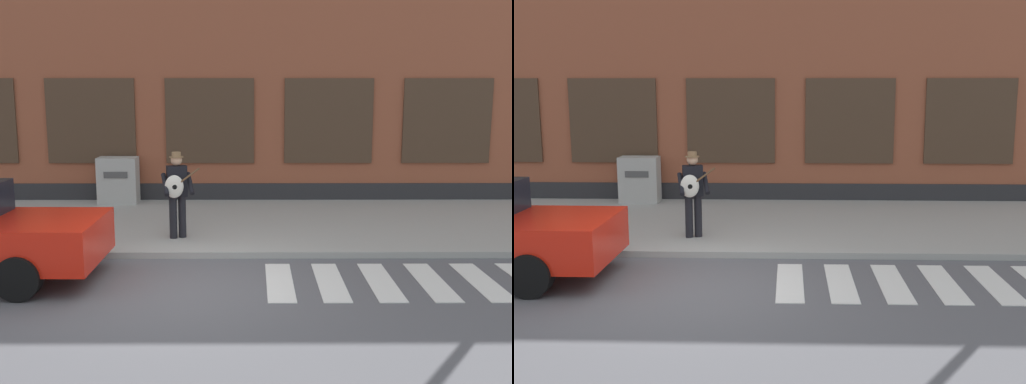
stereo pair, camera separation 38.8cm
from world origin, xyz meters
TOP-DOWN VIEW (x-y plane):
  - ground_plane at (0.00, 0.00)m, footprint 160.00×160.00m
  - sidewalk at (0.00, 4.18)m, footprint 28.00×5.11m
  - building_backdrop at (-0.00, 8.73)m, footprint 28.00×4.06m
  - crosswalk at (3.91, 0.32)m, footprint 5.20×1.90m
  - busker at (-0.37, 2.68)m, footprint 0.78×0.65m
  - utility_box at (-2.31, 6.28)m, footprint 0.99×0.58m

SIDE VIEW (x-z plane):
  - ground_plane at x=0.00m, z-range 0.00..0.00m
  - crosswalk at x=3.91m, z-range 0.00..0.01m
  - sidewalk at x=0.00m, z-range 0.00..0.12m
  - utility_box at x=-2.31m, z-range 0.12..1.29m
  - busker at x=-0.37m, z-range 0.23..1.92m
  - building_backdrop at x=0.00m, z-range -0.01..8.49m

